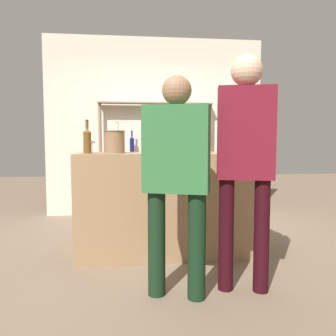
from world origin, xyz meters
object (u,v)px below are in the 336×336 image
at_px(counter_bottle_2, 117,141).
at_px(ice_bucket, 114,142).
at_px(counter_bottle_0, 197,141).
at_px(wine_glass, 92,141).
at_px(server_behind_counter, 167,157).
at_px(counter_bottle_1, 240,141).
at_px(counter_bottle_4, 87,140).
at_px(customer_right, 245,152).
at_px(counter_bottle_3, 202,139).
at_px(customer_center, 177,171).

relative_size(counter_bottle_2, ice_bucket, 1.48).
bearing_deg(counter_bottle_0, counter_bottle_2, 179.20).
xyz_separation_m(wine_glass, server_behind_counter, (0.86, 0.91, -0.21)).
xyz_separation_m(counter_bottle_1, counter_bottle_4, (-1.51, 0.04, 0.00)).
bearing_deg(counter_bottle_1, server_behind_counter, 120.32).
bearing_deg(counter_bottle_1, wine_glass, 173.82).
relative_size(counter_bottle_2, counter_bottle_4, 1.02).
xyz_separation_m(counter_bottle_0, counter_bottle_4, (-1.15, -0.35, 0.01)).
xyz_separation_m(counter_bottle_2, counter_bottle_4, (-0.27, -0.36, 0.01)).
distance_m(counter_bottle_2, ice_bucket, 0.32).
xyz_separation_m(counter_bottle_4, server_behind_counter, (0.89, 1.03, -0.21)).
relative_size(counter_bottle_1, counter_bottle_4, 1.04).
relative_size(counter_bottle_0, counter_bottle_2, 0.91).
height_order(counter_bottle_1, ice_bucket, counter_bottle_1).
xyz_separation_m(wine_glass, ice_bucket, (0.23, -0.08, -0.01)).
bearing_deg(counter_bottle_0, wine_glass, -168.65).
height_order(counter_bottle_0, customer_right, customer_right).
distance_m(counter_bottle_1, customer_right, 0.83).
bearing_deg(counter_bottle_4, counter_bottle_3, 0.94).
bearing_deg(counter_bottle_3, counter_bottle_1, -8.59).
height_order(customer_center, customer_right, customer_right).
bearing_deg(customer_center, wine_glass, 54.19).
xyz_separation_m(counter_bottle_4, wine_glass, (0.03, 0.12, -0.00)).
bearing_deg(counter_bottle_2, server_behind_counter, 47.51).
xyz_separation_m(counter_bottle_2, ice_bucket, (-0.01, -0.32, -0.01)).
bearing_deg(counter_bottle_2, ice_bucket, -92.28).
relative_size(counter_bottle_3, wine_glass, 2.14).
bearing_deg(customer_right, counter_bottle_0, 19.77).
bearing_deg(counter_bottle_4, counter_bottle_1, -1.44).
bearing_deg(customer_center, ice_bucket, 46.73).
height_order(counter_bottle_0, customer_center, customer_center).
height_order(ice_bucket, customer_right, customer_right).
height_order(ice_bucket, customer_center, customer_center).
distance_m(server_behind_counter, customer_right, 1.91).
xyz_separation_m(counter_bottle_1, customer_right, (-0.23, -0.79, -0.09)).
bearing_deg(customer_center, counter_bottle_4, 58.96).
xyz_separation_m(counter_bottle_1, ice_bucket, (-1.26, 0.08, -0.01)).
xyz_separation_m(counter_bottle_1, customer_center, (-0.76, -0.84, -0.22)).
xyz_separation_m(wine_glass, customer_right, (1.26, -0.95, -0.09)).
relative_size(wine_glass, customer_center, 0.10).
bearing_deg(server_behind_counter, customer_right, 6.63).
xyz_separation_m(counter_bottle_3, server_behind_counter, (-0.25, 1.01, -0.23)).
bearing_deg(counter_bottle_1, counter_bottle_0, 133.36).
distance_m(counter_bottle_1, counter_bottle_3, 0.38).
distance_m(counter_bottle_2, counter_bottle_3, 0.93).
distance_m(counter_bottle_2, server_behind_counter, 0.94).
bearing_deg(customer_right, wine_glass, 65.93).
bearing_deg(counter_bottle_3, counter_bottle_0, 87.85).
bearing_deg(counter_bottle_3, wine_glass, 174.64).
xyz_separation_m(counter_bottle_2, customer_center, (0.49, -1.24, -0.22)).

